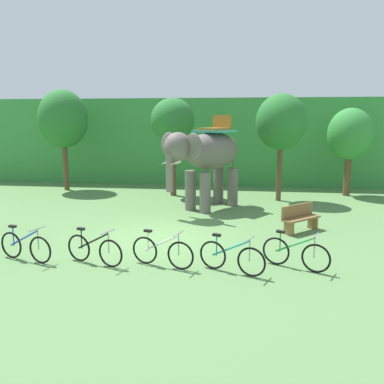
{
  "coord_description": "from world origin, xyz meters",
  "views": [
    {
      "loc": [
        2.56,
        -11.69,
        3.62
      ],
      "look_at": [
        0.94,
        1.0,
        1.3
      ],
      "focal_mm": 37.76,
      "sensor_mm": 36.0,
      "label": 1
    }
  ],
  "objects_px": {
    "elephant": "(207,155)",
    "bike_white": "(162,252)",
    "wooden_bench": "(300,217)",
    "tree_right": "(281,122)",
    "bike_teal": "(231,257)",
    "bike_blue": "(25,246)",
    "tree_far_left": "(63,119)",
    "tree_far_right": "(350,135)",
    "tree_center": "(173,121)",
    "bike_black": "(94,249)",
    "bike_green": "(295,253)"
  },
  "relations": [
    {
      "from": "bike_blue",
      "to": "bike_green",
      "type": "distance_m",
      "value": 6.85
    },
    {
      "from": "tree_far_right",
      "to": "elephant",
      "type": "height_order",
      "value": "tree_far_right"
    },
    {
      "from": "bike_white",
      "to": "bike_green",
      "type": "relative_size",
      "value": 1.05
    },
    {
      "from": "bike_black",
      "to": "bike_green",
      "type": "bearing_deg",
      "value": 3.78
    },
    {
      "from": "wooden_bench",
      "to": "bike_white",
      "type": "bearing_deg",
      "value": -135.86
    },
    {
      "from": "elephant",
      "to": "wooden_bench",
      "type": "relative_size",
      "value": 2.9
    },
    {
      "from": "bike_white",
      "to": "tree_far_left",
      "type": "bearing_deg",
      "value": 124.74
    },
    {
      "from": "bike_white",
      "to": "elephant",
      "type": "bearing_deg",
      "value": 85.69
    },
    {
      "from": "tree_far_left",
      "to": "bike_blue",
      "type": "distance_m",
      "value": 11.33
    },
    {
      "from": "bike_blue",
      "to": "bike_white",
      "type": "height_order",
      "value": "same"
    },
    {
      "from": "elephant",
      "to": "bike_white",
      "type": "height_order",
      "value": "elephant"
    },
    {
      "from": "tree_far_left",
      "to": "bike_teal",
      "type": "distance_m",
      "value": 14.04
    },
    {
      "from": "tree_center",
      "to": "bike_green",
      "type": "xyz_separation_m",
      "value": [
        4.62,
        -9.14,
        -3.12
      ]
    },
    {
      "from": "tree_far_right",
      "to": "bike_black",
      "type": "bearing_deg",
      "value": -129.39
    },
    {
      "from": "bike_teal",
      "to": "bike_blue",
      "type": "bearing_deg",
      "value": 178.31
    },
    {
      "from": "bike_white",
      "to": "bike_green",
      "type": "distance_m",
      "value": 3.27
    },
    {
      "from": "elephant",
      "to": "wooden_bench",
      "type": "height_order",
      "value": "elephant"
    },
    {
      "from": "elephant",
      "to": "bike_black",
      "type": "bearing_deg",
      "value": -108.45
    },
    {
      "from": "elephant",
      "to": "bike_teal",
      "type": "height_order",
      "value": "elephant"
    },
    {
      "from": "tree_far_left",
      "to": "tree_far_right",
      "type": "xyz_separation_m",
      "value": [
        13.99,
        0.2,
        -0.72
      ]
    },
    {
      "from": "tree_far_left",
      "to": "bike_blue",
      "type": "relative_size",
      "value": 3.08
    },
    {
      "from": "bike_green",
      "to": "bike_white",
      "type": "bearing_deg",
      "value": -174.98
    },
    {
      "from": "tree_center",
      "to": "tree_far_right",
      "type": "relative_size",
      "value": 1.11
    },
    {
      "from": "tree_far_right",
      "to": "tree_far_left",
      "type": "bearing_deg",
      "value": -179.19
    },
    {
      "from": "tree_far_left",
      "to": "bike_blue",
      "type": "bearing_deg",
      "value": -71.1
    },
    {
      "from": "tree_far_left",
      "to": "bike_black",
      "type": "height_order",
      "value": "tree_far_left"
    },
    {
      "from": "bike_white",
      "to": "bike_green",
      "type": "bearing_deg",
      "value": 5.02
    },
    {
      "from": "tree_center",
      "to": "elephant",
      "type": "bearing_deg",
      "value": -56.04
    },
    {
      "from": "bike_blue",
      "to": "bike_black",
      "type": "height_order",
      "value": "same"
    },
    {
      "from": "tree_right",
      "to": "wooden_bench",
      "type": "relative_size",
      "value": 3.45
    },
    {
      "from": "tree_far_left",
      "to": "tree_center",
      "type": "height_order",
      "value": "tree_far_left"
    },
    {
      "from": "elephant",
      "to": "bike_white",
      "type": "distance_m",
      "value": 6.92
    },
    {
      "from": "bike_green",
      "to": "wooden_bench",
      "type": "distance_m",
      "value": 3.46
    },
    {
      "from": "bike_blue",
      "to": "bike_white",
      "type": "xyz_separation_m",
      "value": [
        3.59,
        0.03,
        0.0
      ]
    },
    {
      "from": "tree_far_left",
      "to": "tree_far_right",
      "type": "bearing_deg",
      "value": 0.81
    },
    {
      "from": "tree_far_right",
      "to": "wooden_bench",
      "type": "xyz_separation_m",
      "value": [
        -3.07,
        -6.75,
        -2.42
      ]
    },
    {
      "from": "wooden_bench",
      "to": "tree_right",
      "type": "bearing_deg",
      "value": 93.0
    },
    {
      "from": "tree_center",
      "to": "tree_right",
      "type": "height_order",
      "value": "tree_right"
    },
    {
      "from": "elephant",
      "to": "bike_green",
      "type": "bearing_deg",
      "value": -66.61
    },
    {
      "from": "bike_white",
      "to": "bike_teal",
      "type": "relative_size",
      "value": 1.03
    },
    {
      "from": "tree_right",
      "to": "bike_teal",
      "type": "distance_m",
      "value": 9.66
    },
    {
      "from": "tree_right",
      "to": "bike_blue",
      "type": "xyz_separation_m",
      "value": [
        -7.13,
        -8.81,
        -3.09
      ]
    },
    {
      "from": "bike_teal",
      "to": "elephant",
      "type": "bearing_deg",
      "value": 100.07
    },
    {
      "from": "tree_far_left",
      "to": "bike_white",
      "type": "relative_size",
      "value": 3.08
    },
    {
      "from": "elephant",
      "to": "wooden_bench",
      "type": "xyz_separation_m",
      "value": [
        3.31,
        -2.96,
        -1.72
      ]
    },
    {
      "from": "tree_far_left",
      "to": "tree_right",
      "type": "distance_m",
      "value": 10.75
    },
    {
      "from": "elephant",
      "to": "bike_white",
      "type": "bearing_deg",
      "value": -94.31
    },
    {
      "from": "tree_right",
      "to": "bike_white",
      "type": "relative_size",
      "value": 2.85
    },
    {
      "from": "bike_blue",
      "to": "tree_right",
      "type": "bearing_deg",
      "value": 51.01
    },
    {
      "from": "bike_black",
      "to": "wooden_bench",
      "type": "relative_size",
      "value": 1.2
    }
  ]
}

